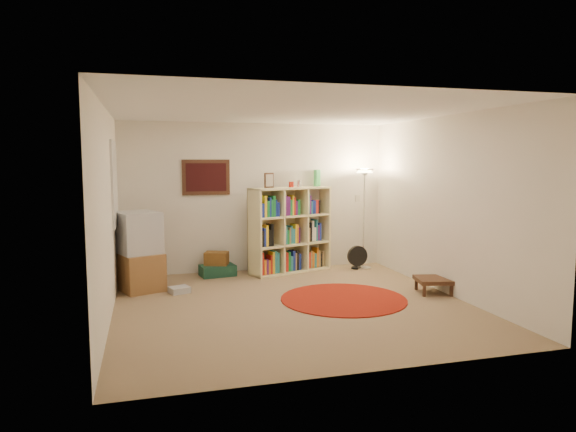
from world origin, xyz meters
name	(u,v)px	position (x,y,z in m)	size (l,w,h in m)	color
room	(288,208)	(-0.05, 0.05, 1.26)	(4.54, 4.54, 2.54)	#866C4E
bookshelf	(289,231)	(0.49, 1.94, 0.69)	(1.49, 0.86, 1.72)	#FFEFAA
floor_lamp	(364,186)	(1.80, 1.83, 1.44)	(0.40, 0.40, 1.74)	silver
floor_fan	(357,257)	(1.69, 1.84, 0.20)	(0.36, 0.20, 0.41)	black
tv_stand	(138,252)	(-1.94, 1.40, 0.55)	(0.79, 0.92, 1.14)	brown
dvd_box	(179,290)	(-1.39, 1.00, 0.04)	(0.32, 0.30, 0.09)	#B6B7BB
suitcase	(218,270)	(-0.72, 1.96, 0.09)	(0.60, 0.44, 0.18)	#153B2B
wicker_basket	(217,258)	(-0.73, 1.99, 0.28)	(0.43, 0.37, 0.21)	brown
duffel_bag	(262,264)	(0.05, 2.08, 0.12)	(0.36, 0.30, 0.25)	black
red_rug	(344,299)	(0.73, 0.06, 0.01)	(1.70, 1.70, 0.02)	maroon
side_table	(434,280)	(2.09, 0.04, 0.18)	(0.57, 0.57, 0.22)	#371E13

